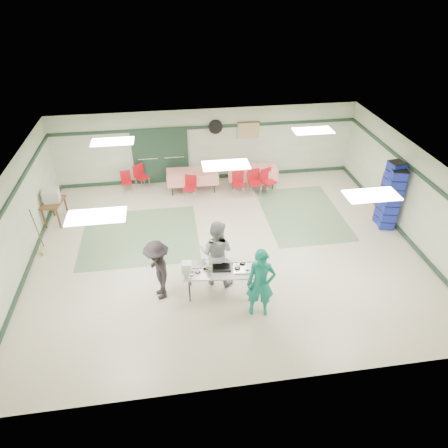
{
  "coord_description": "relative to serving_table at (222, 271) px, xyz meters",
  "views": [
    {
      "loc": [
        -1.4,
        -9.19,
        7.13
      ],
      "look_at": [
        -0.09,
        -0.3,
        1.07
      ],
      "focal_mm": 32.0,
      "sensor_mm": 36.0,
      "label": 1
    }
  ],
  "objects": [
    {
      "name": "floor",
      "position": [
        0.37,
        1.8,
        -0.72
      ],
      "size": [
        11.0,
        11.0,
        0.0
      ],
      "primitive_type": "plane",
      "color": "beige",
      "rests_on": "ground"
    },
    {
      "name": "ceiling",
      "position": [
        0.37,
        1.8,
        1.98
      ],
      "size": [
        11.0,
        11.0,
        0.0
      ],
      "primitive_type": "plane",
      "rotation": [
        3.14,
        0.0,
        0.0
      ],
      "color": "white",
      "rests_on": "wall_back"
    },
    {
      "name": "wall_back",
      "position": [
        0.37,
        6.3,
        0.63
      ],
      "size": [
        11.0,
        0.0,
        11.0
      ],
      "primitive_type": "plane",
      "rotation": [
        1.57,
        0.0,
        0.0
      ],
      "color": "beige",
      "rests_on": "floor"
    },
    {
      "name": "wall_front",
      "position": [
        0.37,
        -2.7,
        0.63
      ],
      "size": [
        11.0,
        0.0,
        11.0
      ],
      "primitive_type": "plane",
      "rotation": [
        -1.57,
        0.0,
        0.0
      ],
      "color": "beige",
      "rests_on": "floor"
    },
    {
      "name": "wall_left",
      "position": [
        -5.13,
        1.8,
        0.63
      ],
      "size": [
        0.0,
        9.0,
        9.0
      ],
      "primitive_type": "plane",
      "rotation": [
        1.57,
        0.0,
        1.57
      ],
      "color": "beige",
      "rests_on": "floor"
    },
    {
      "name": "wall_right",
      "position": [
        5.87,
        1.8,
        0.63
      ],
      "size": [
        0.0,
        9.0,
        9.0
      ],
      "primitive_type": "plane",
      "rotation": [
        1.57,
        0.0,
        -1.57
      ],
      "color": "beige",
      "rests_on": "floor"
    },
    {
      "name": "trim_back",
      "position": [
        0.37,
        6.27,
        1.33
      ],
      "size": [
        11.0,
        0.06,
        0.1
      ],
      "primitive_type": "cube",
      "color": "#1C3324",
      "rests_on": "wall_back"
    },
    {
      "name": "baseboard_back",
      "position": [
        0.37,
        6.27,
        -0.66
      ],
      "size": [
        11.0,
        0.06,
        0.12
      ],
      "primitive_type": "cube",
      "color": "#1C3324",
      "rests_on": "floor"
    },
    {
      "name": "trim_left",
      "position": [
        -5.1,
        1.8,
        1.33
      ],
      "size": [
        0.06,
        9.0,
        0.1
      ],
      "primitive_type": "cube",
      "rotation": [
        0.0,
        0.0,
        1.57
      ],
      "color": "#1C3324",
      "rests_on": "wall_back"
    },
    {
      "name": "baseboard_left",
      "position": [
        -5.1,
        1.8,
        -0.66
      ],
      "size": [
        0.06,
        9.0,
        0.12
      ],
      "primitive_type": "cube",
      "rotation": [
        0.0,
        0.0,
        1.57
      ],
      "color": "#1C3324",
      "rests_on": "floor"
    },
    {
      "name": "trim_right",
      "position": [
        5.84,
        1.8,
        1.33
      ],
      "size": [
        0.06,
        9.0,
        0.1
      ],
      "primitive_type": "cube",
      "rotation": [
        0.0,
        0.0,
        1.57
      ],
      "color": "#1C3324",
      "rests_on": "wall_back"
    },
    {
      "name": "baseboard_right",
      "position": [
        5.84,
        1.8,
        -0.66
      ],
      "size": [
        0.06,
        9.0,
        0.12
      ],
      "primitive_type": "cube",
      "rotation": [
        0.0,
        0.0,
        1.57
      ],
      "color": "#1C3324",
      "rests_on": "floor"
    },
    {
      "name": "green_patch_a",
      "position": [
        -2.13,
        2.8,
        -0.71
      ],
      "size": [
        3.5,
        3.0,
        0.01
      ],
      "primitive_type": "cube",
      "color": "#5F7D5B",
      "rests_on": "floor"
    },
    {
      "name": "green_patch_b",
      "position": [
        3.17,
        3.3,
        -0.71
      ],
      "size": [
        2.5,
        3.5,
        0.01
      ],
      "primitive_type": "cube",
      "color": "#5F7D5B",
      "rests_on": "floor"
    },
    {
      "name": "double_door_left",
      "position": [
        -1.83,
        6.24,
        0.33
      ],
      "size": [
        0.9,
        0.06,
        2.1
      ],
      "primitive_type": "cube",
      "color": "gray",
      "rests_on": "floor"
    },
    {
      "name": "double_door_right",
      "position": [
        -0.88,
        6.24,
        0.33
      ],
      "size": [
        0.9,
        0.06,
        2.1
      ],
      "primitive_type": "cube",
      "color": "gray",
      "rests_on": "floor"
    },
    {
      "name": "door_frame",
      "position": [
        -1.36,
        6.22,
        0.33
      ],
      "size": [
        2.0,
        0.03,
        2.15
      ],
      "primitive_type": "cube",
      "color": "#1C3324",
      "rests_on": "floor"
    },
    {
      "name": "wall_fan",
      "position": [
        0.67,
        6.24,
        1.33
      ],
      "size": [
        0.5,
        0.1,
        0.5
      ],
      "primitive_type": "cylinder",
      "rotation": [
        1.57,
        0.0,
        0.0
      ],
      "color": "black",
      "rests_on": "wall_back"
    },
    {
      "name": "scroll_banner",
      "position": [
        1.87,
        6.24,
        1.13
      ],
      "size": [
        0.8,
        0.02,
        0.6
      ],
      "primitive_type": "cube",
      "color": "tan",
      "rests_on": "wall_back"
    },
    {
      "name": "serving_table",
      "position": [
        0.0,
        0.0,
        0.0
      ],
      "size": [
        1.9,
        0.93,
        0.76
      ],
      "rotation": [
        0.0,
        0.0,
        -0.1
      ],
      "color": "#BBBCB6",
      "rests_on": "floor"
    },
    {
      "name": "sheet_tray_right",
      "position": [
        0.58,
        -0.05,
        0.06
      ],
      "size": [
        0.64,
        0.51,
        0.02
      ],
      "primitive_type": "cube",
      "rotation": [
        0.0,
        0.0,
        -0.1
      ],
      "color": "silver",
      "rests_on": "serving_table"
    },
    {
      "name": "sheet_tray_mid",
      "position": [
        -0.12,
        0.16,
        0.06
      ],
      "size": [
        0.65,
        0.52,
        0.02
      ],
      "primitive_type": "cube",
      "rotation": [
        0.0,
        0.0,
        -0.1
      ],
      "color": "silver",
      "rests_on": "serving_table"
    },
    {
      "name": "sheet_tray_left",
      "position": [
        -0.6,
        -0.12,
        0.06
      ],
      "size": [
        0.65,
        0.52,
        0.02
      ],
      "primitive_type": "cube",
      "rotation": [
        0.0,
        0.0,
        -0.1
      ],
      "color": "silver",
      "rests_on": "serving_table"
    },
    {
      "name": "baking_pan",
      "position": [
        0.0,
        0.02,
        0.08
      ],
      "size": [
        0.48,
        0.33,
        0.08
      ],
      "primitive_type": "cube",
      "rotation": [
        0.0,
        0.0,
        -0.1
      ],
      "color": "black",
      "rests_on": "serving_table"
    },
    {
      "name": "foam_box_stack",
      "position": [
        -0.84,
        0.04,
        0.18
      ],
      "size": [
        0.26,
        0.25,
        0.28
      ],
      "primitive_type": "cube",
      "rotation": [
        0.0,
        0.0,
        -0.1
      ],
      "color": "white",
      "rests_on": "serving_table"
    },
    {
      "name": "volunteer_teal",
      "position": [
        0.79,
        -0.8,
        0.19
      ],
      "size": [
        0.73,
        0.55,
        1.82
      ],
      "primitive_type": "imported",
      "rotation": [
        0.0,
        0.0,
        -0.19
      ],
      "color": "#138574",
      "rests_on": "floor"
    },
    {
      "name": "volunteer_grey",
      "position": [
        -0.06,
        0.47,
        0.21
      ],
      "size": [
        1.11,
        1.02,
        1.85
      ],
      "primitive_type": "imported",
      "rotation": [
        0.0,
        0.0,
        2.7
      ],
      "color": "#949499",
      "rests_on": "floor"
    },
    {
      "name": "volunteer_dark",
      "position": [
        -1.54,
        0.11,
        0.11
      ],
      "size": [
        0.85,
        1.18,
        1.65
      ],
      "primitive_type": "imported",
      "rotation": [
        0.0,
        0.0,
        -1.33
      ],
      "color": "black",
      "rests_on": "floor"
    },
    {
      "name": "dining_table_a",
      "position": [
        1.91,
        5.43,
        -0.15
      ],
      "size": [
        1.84,
        0.98,
        0.77
      ],
      "rotation": [
        0.0,
        0.0,
        -0.11
      ],
      "color": "red",
      "rests_on": "floor"
    },
    {
      "name": "dining_table_b",
      "position": [
        -0.29,
        5.43,
        -0.15
      ],
      "size": [
        1.82,
        0.83,
        0.77
      ],
      "rotation": [
        0.0,
        0.0,
        -0.02
      ],
      "color": "red",
      "rests_on": "floor"
    },
    {
      "name": "chair_a",
      "position": [
        1.85,
        4.87,
        -0.15
      ],
      "size": [
        0.47,
        0.47,
        0.93
      ],
      "rotation": [
        0.0,
        0.0,
        0.1
      ],
      "color": "red",
      "rests_on": "floor"
    },
    {
      "name": "chair_b",
      "position": [
        1.28,
        4.87,
        -0.18
      ],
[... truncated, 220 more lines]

